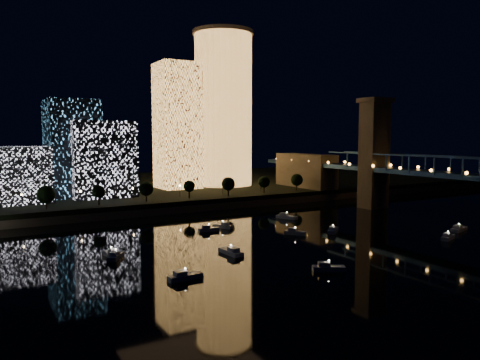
% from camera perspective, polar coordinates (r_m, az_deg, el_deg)
% --- Properties ---
extents(ground, '(520.00, 520.00, 0.00)m').
position_cam_1_polar(ground, '(144.30, 12.02, -7.96)').
color(ground, black).
rests_on(ground, ground).
extents(far_bank, '(420.00, 160.00, 5.00)m').
position_cam_1_polar(far_bank, '(282.07, -10.23, -0.88)').
color(far_bank, black).
rests_on(far_bank, ground).
extents(seawall, '(420.00, 6.00, 3.00)m').
position_cam_1_polar(seawall, '(210.98, -3.04, -3.19)').
color(seawall, '#6B5E4C').
rests_on(seawall, ground).
extents(tower_cylindrical, '(34.00, 34.00, 85.98)m').
position_cam_1_polar(tower_cylindrical, '(266.86, -2.04, 8.66)').
color(tower_cylindrical, '#FFAD51').
rests_on(tower_cylindrical, far_bank).
extents(tower_rectangular, '(20.86, 20.86, 66.37)m').
position_cam_1_polar(tower_rectangular, '(253.66, -7.64, 6.53)').
color(tower_rectangular, '#FFAD51').
rests_on(tower_rectangular, far_bank).
extents(midrise_blocks, '(80.35, 39.25, 44.57)m').
position_cam_1_polar(midrise_blocks, '(227.33, -21.32, 2.47)').
color(midrise_blocks, white).
rests_on(midrise_blocks, far_bank).
extents(truss_bridge, '(13.00, 266.00, 50.00)m').
position_cam_1_polar(truss_bridge, '(193.08, 25.86, -0.13)').
color(truss_bridge, '#182E4D').
rests_on(truss_bridge, ground).
extents(motorboats, '(121.31, 71.92, 2.78)m').
position_cam_1_polar(motorboats, '(148.12, 5.14, -7.19)').
color(motorboats, silver).
rests_on(motorboats, ground).
extents(esplanade_trees, '(165.83, 6.97, 8.98)m').
position_cam_1_polar(esplanade_trees, '(203.47, -11.65, -1.07)').
color(esplanade_trees, black).
rests_on(esplanade_trees, far_bank).
extents(street_lamps, '(132.70, 0.70, 5.65)m').
position_cam_1_polar(street_lamps, '(208.44, -12.93, -1.34)').
color(street_lamps, black).
rests_on(street_lamps, far_bank).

